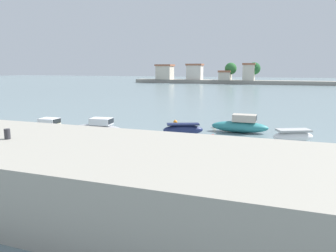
{
  "coord_description": "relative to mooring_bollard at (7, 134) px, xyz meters",
  "views": [
    {
      "loc": [
        11.0,
        -19.5,
        6.02
      ],
      "look_at": [
        1.32,
        7.59,
        0.77
      ],
      "focal_mm": 34.04,
      "sensor_mm": 36.0,
      "label": 1
    }
  ],
  "objects": [
    {
      "name": "mooring_bollard",
      "position": [
        0.0,
        0.0,
        0.0
      ],
      "size": [
        0.27,
        0.27,
        0.48
      ],
      "primitive_type": "cylinder",
      "color": "#2D2D33",
      "rests_on": "seawall_embankment"
    },
    {
      "name": "mooring_buoy_3",
      "position": [
        1.16,
        21.39,
        -2.78
      ],
      "size": [
        0.43,
        0.43,
        0.43
      ],
      "primitive_type": "sphere",
      "color": "orange",
      "rests_on": "ground"
    },
    {
      "name": "moored_boat_2",
      "position": [
        3.69,
        16.02,
        -2.47
      ],
      "size": [
        3.77,
        2.41,
        1.07
      ],
      "rotation": [
        0.0,
        0.0,
        0.4
      ],
      "color": "navy",
      "rests_on": "ground"
    },
    {
      "name": "distant_shoreline",
      "position": [
        -2.76,
        114.46,
        -0.16
      ],
      "size": [
        94.43,
        7.14,
        8.16
      ],
      "color": "gray",
      "rests_on": "ground"
    },
    {
      "name": "mooring_buoy_2",
      "position": [
        5.64,
        20.59,
        -2.81
      ],
      "size": [
        0.35,
        0.35,
        0.35
      ],
      "primitive_type": "sphere",
      "color": "orange",
      "rests_on": "ground"
    },
    {
      "name": "mooring_buoy_0",
      "position": [
        6.59,
        15.37,
        -2.79
      ],
      "size": [
        0.41,
        0.41,
        0.41
      ],
      "primitive_type": "sphere",
      "color": "red",
      "rests_on": "ground"
    },
    {
      "name": "moored_boat_1",
      "position": [
        -3.95,
        13.92,
        -2.42
      ],
      "size": [
        5.17,
        2.13,
        1.49
      ],
      "rotation": [
        0.0,
        0.0,
        0.1
      ],
      "color": "#9E9EA3",
      "rests_on": "ground"
    },
    {
      "name": "moored_boat_0",
      "position": [
        -8.74,
        12.45,
        -2.47
      ],
      "size": [
        5.64,
        1.97,
        1.45
      ],
      "rotation": [
        0.0,
        0.0,
        0.03
      ],
      "color": "yellow",
      "rests_on": "ground"
    },
    {
      "name": "moored_boat_3",
      "position": [
        8.44,
        19.03,
        -2.31
      ],
      "size": [
        5.32,
        1.65,
        1.73
      ],
      "rotation": [
        0.0,
        0.0,
        0.01
      ],
      "color": "teal",
      "rests_on": "ground"
    },
    {
      "name": "ground_plane",
      "position": [
        0.94,
        8.35,
        -2.99
      ],
      "size": [
        400.0,
        400.0,
        0.0
      ],
      "primitive_type": "plane",
      "color": "slate"
    },
    {
      "name": "seawall_embankment",
      "position": [
        0.94,
        0.32,
        -1.62
      ],
      "size": [
        82.05,
        7.77,
        2.75
      ],
      "primitive_type": "cube",
      "color": "#9E998C",
      "rests_on": "ground"
    },
    {
      "name": "moored_boat_4",
      "position": [
        13.03,
        16.36,
        -2.47
      ],
      "size": [
        3.61,
        2.62,
        1.08
      ],
      "rotation": [
        0.0,
        0.0,
        0.43
      ],
      "color": "white",
      "rests_on": "ground"
    }
  ]
}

